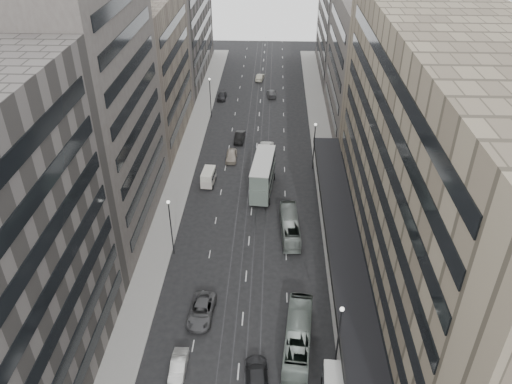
# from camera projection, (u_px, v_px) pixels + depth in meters

# --- Properties ---
(ground) EXTENTS (220.00, 220.00, 0.00)m
(ground) POSITION_uv_depth(u_px,v_px,m) (242.00, 326.00, 54.92)
(ground) COLOR black
(ground) RESTS_ON ground
(sidewalk_right) EXTENTS (4.00, 125.00, 0.15)m
(sidewalk_right) POSITION_uv_depth(u_px,v_px,m) (325.00, 161.00, 86.00)
(sidewalk_right) COLOR gray
(sidewalk_right) RESTS_ON ground
(sidewalk_left) EXTENTS (4.00, 125.00, 0.15)m
(sidewalk_left) POSITION_uv_depth(u_px,v_px,m) (187.00, 158.00, 86.79)
(sidewalk_left) COLOR gray
(sidewalk_left) RESTS_ON ground
(department_store) EXTENTS (19.20, 60.00, 30.00)m
(department_store) POSITION_uv_depth(u_px,v_px,m) (446.00, 176.00, 52.85)
(department_store) COLOR gray
(department_store) RESTS_ON ground
(building_right_mid) EXTENTS (15.00, 28.00, 24.00)m
(building_right_mid) POSITION_uv_depth(u_px,v_px,m) (376.00, 67.00, 91.42)
(building_right_mid) COLOR #4D4642
(building_right_mid) RESTS_ON ground
(building_right_far) EXTENTS (15.00, 32.00, 28.00)m
(building_right_far) POSITION_uv_depth(u_px,v_px,m) (356.00, 16.00, 115.54)
(building_right_far) COLOR #5F5A55
(building_right_far) RESTS_ON ground
(building_left_b) EXTENTS (15.00, 26.00, 34.00)m
(building_left_b) POSITION_uv_depth(u_px,v_px,m) (78.00, 110.00, 62.39)
(building_left_b) COLOR #4D4642
(building_left_b) RESTS_ON ground
(building_left_c) EXTENTS (15.00, 28.00, 25.00)m
(building_left_c) POSITION_uv_depth(u_px,v_px,m) (135.00, 72.00, 87.52)
(building_left_c) COLOR #796D5E
(building_left_c) RESTS_ON ground
(building_left_d) EXTENTS (15.00, 38.00, 28.00)m
(building_left_d) POSITION_uv_depth(u_px,v_px,m) (169.00, 17.00, 114.43)
(building_left_d) COLOR #5F5A55
(building_left_d) RESTS_ON ground
(lamp_right_near) EXTENTS (0.44, 0.44, 8.32)m
(lamp_right_near) POSITION_uv_depth(u_px,v_px,m) (339.00, 331.00, 47.59)
(lamp_right_near) COLOR #262628
(lamp_right_near) RESTS_ON ground
(lamp_right_far) EXTENTS (0.44, 0.44, 8.32)m
(lamp_right_far) POSITION_uv_depth(u_px,v_px,m) (314.00, 141.00, 81.20)
(lamp_right_far) COLOR #262628
(lamp_right_far) RESTS_ON ground
(lamp_left_near) EXTENTS (0.44, 0.44, 8.32)m
(lamp_left_near) POSITION_uv_depth(u_px,v_px,m) (170.00, 221.00, 62.51)
(lamp_left_near) COLOR #262628
(lamp_left_near) RESTS_ON ground
(lamp_left_far) EXTENTS (0.44, 0.44, 8.32)m
(lamp_left_far) POSITION_uv_depth(u_px,v_px,m) (210.00, 93.00, 98.64)
(lamp_left_far) COLOR #262628
(lamp_left_far) RESTS_ON ground
(bus_near) EXTENTS (3.56, 11.00, 3.01)m
(bus_near) POSITION_uv_depth(u_px,v_px,m) (298.00, 337.00, 51.65)
(bus_near) COLOR gray
(bus_near) RESTS_ON ground
(bus_far) EXTENTS (2.77, 9.73, 2.68)m
(bus_far) POSITION_uv_depth(u_px,v_px,m) (290.00, 226.00, 68.14)
(bus_far) COLOR gray
(bus_far) RESTS_ON ground
(double_decker) EXTENTS (3.92, 10.38, 5.55)m
(double_decker) POSITION_uv_depth(u_px,v_px,m) (263.00, 175.00, 76.46)
(double_decker) COLOR slate
(double_decker) RESTS_ON ground
(panel_van) EXTENTS (2.21, 4.10, 2.51)m
(panel_van) POSITION_uv_depth(u_px,v_px,m) (208.00, 177.00, 79.01)
(panel_van) COLOR beige
(panel_van) RESTS_ON ground
(sedan_1) EXTENTS (1.50, 4.26, 1.40)m
(sedan_1) POSITION_uv_depth(u_px,v_px,m) (178.00, 366.00, 49.61)
(sedan_1) COLOR #B8B7B3
(sedan_1) RESTS_ON ground
(sedan_2) EXTENTS (3.02, 5.94, 1.61)m
(sedan_2) POSITION_uv_depth(u_px,v_px,m) (201.00, 311.00, 55.68)
(sedan_2) COLOR #4E4E50
(sedan_2) RESTS_ON ground
(sedan_3) EXTENTS (2.75, 5.84, 1.65)m
(sedan_3) POSITION_uv_depth(u_px,v_px,m) (257.00, 377.00, 48.41)
(sedan_3) COLOR black
(sedan_3) RESTS_ON ground
(sedan_4) EXTENTS (1.90, 4.62, 1.57)m
(sedan_4) POSITION_uv_depth(u_px,v_px,m) (231.00, 156.00, 86.12)
(sedan_4) COLOR #A49888
(sedan_4) RESTS_ON ground
(sedan_5) EXTENTS (1.86, 4.81, 1.56)m
(sedan_5) POSITION_uv_depth(u_px,v_px,m) (240.00, 137.00, 92.13)
(sedan_5) COLOR black
(sedan_5) RESTS_ON ground
(sedan_6) EXTENTS (2.58, 5.32, 1.46)m
(sedan_6) POSITION_uv_depth(u_px,v_px,m) (267.00, 147.00, 88.88)
(sedan_6) COLOR white
(sedan_6) RESTS_ON ground
(sedan_7) EXTENTS (2.26, 4.78, 1.35)m
(sedan_7) POSITION_uv_depth(u_px,v_px,m) (271.00, 93.00, 110.68)
(sedan_7) COLOR #515153
(sedan_7) RESTS_ON ground
(sedan_8) EXTENTS (1.94, 4.55, 1.53)m
(sedan_8) POSITION_uv_depth(u_px,v_px,m) (222.00, 96.00, 109.29)
(sedan_8) COLOR #232326
(sedan_8) RESTS_ON ground
(sedan_9) EXTENTS (2.12, 4.55, 1.44)m
(sedan_9) POSITION_uv_depth(u_px,v_px,m) (260.00, 77.00, 119.20)
(sedan_9) COLOR #AAA48C
(sedan_9) RESTS_ON ground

